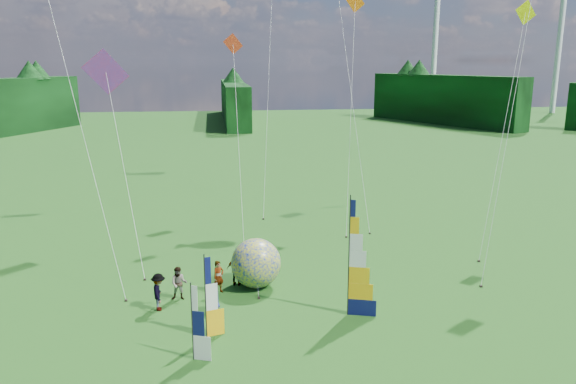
{
  "coord_description": "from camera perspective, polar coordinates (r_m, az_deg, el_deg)",
  "views": [
    {
      "loc": [
        -4.28,
        -20.21,
        11.24
      ],
      "look_at": [
        -1.0,
        4.0,
        5.5
      ],
      "focal_mm": 35.0,
      "sensor_mm": 36.0,
      "label": 1
    }
  ],
  "objects": [
    {
      "name": "bol_inflatable",
      "position": [
        28.59,
        -3.27,
        -7.22
      ],
      "size": [
        2.93,
        2.93,
        2.53
      ],
      "primitive_type": "sphere",
      "rotation": [
        0.0,
        0.0,
        0.18
      ],
      "color": "#0C2095",
      "rests_on": "ground"
    },
    {
      "name": "treeline_ring",
      "position": [
        21.89,
        4.03,
        -6.12
      ],
      "size": [
        210.0,
        210.0,
        8.0
      ],
      "primitive_type": null,
      "color": "#115218",
      "rests_on": "ground"
    },
    {
      "name": "turbine_left",
      "position": [
        137.14,
        25.85,
        13.52
      ],
      "size": [
        8.0,
        1.2,
        30.0
      ],
      "primitive_type": null,
      "color": "silver",
      "rests_on": "ground"
    },
    {
      "name": "turbine_right",
      "position": [
        131.83,
        14.71,
        14.44
      ],
      "size": [
        8.0,
        1.2,
        30.0
      ],
      "primitive_type": null,
      "color": "silver",
      "rests_on": "ground"
    },
    {
      "name": "spectator_a",
      "position": [
        28.21,
        -7.07,
        -8.55
      ],
      "size": [
        0.72,
        0.67,
        1.65
      ],
      "primitive_type": "imported",
      "rotation": [
        0.0,
        0.0,
        0.63
      ],
      "color": "#66594C",
      "rests_on": "ground"
    },
    {
      "name": "small_kite_orange",
      "position": [
        39.02,
        6.43,
        8.86
      ],
      "size": [
        6.9,
        10.78,
        16.66
      ],
      "primitive_type": null,
      "rotation": [
        0.0,
        0.0,
        0.24
      ],
      "color": "orange",
      "rests_on": "ground"
    },
    {
      "name": "side_banner_left",
      "position": [
        23.61,
        -8.38,
        -10.61
      ],
      "size": [
        0.97,
        0.37,
        3.51
      ],
      "primitive_type": null,
      "rotation": [
        0.0,
        0.0,
        0.28
      ],
      "color": "#FFB10E",
      "rests_on": "ground"
    },
    {
      "name": "side_banner_far",
      "position": [
        22.16,
        -9.71,
        -12.98
      ],
      "size": [
        0.89,
        0.4,
        3.05
      ],
      "primitive_type": null,
      "rotation": [
        0.0,
        0.0,
        -0.34
      ],
      "color": "white",
      "rests_on": "ground"
    },
    {
      "name": "small_kite_green",
      "position": [
        43.92,
        -1.98,
        12.36
      ],
      "size": [
        6.21,
        12.72,
        21.17
      ],
      "primitive_type": null,
      "rotation": [
        0.0,
        0.0,
        0.12
      ],
      "color": "green",
      "rests_on": "ground"
    },
    {
      "name": "small_kite_pink",
      "position": [
        30.32,
        -20.24,
        6.72
      ],
      "size": [
        8.49,
        10.67,
        16.46
      ],
      "primitive_type": null,
      "rotation": [
        0.0,
        0.0,
        0.25
      ],
      "color": "#F83DAD",
      "rests_on": "ground"
    },
    {
      "name": "small_kite_yellow",
      "position": [
        36.19,
        21.11,
        6.76
      ],
      "size": [
        8.53,
        9.43,
        15.44
      ],
      "primitive_type": null,
      "rotation": [
        0.0,
        0.0,
        0.15
      ],
      "color": "#FAFA00",
      "rests_on": "ground"
    },
    {
      "name": "camp_chair",
      "position": [
        26.16,
        -7.6,
        -11.16
      ],
      "size": [
        0.63,
        0.63,
        0.99
      ],
      "primitive_type": null,
      "rotation": [
        0.0,
        0.0,
        0.11
      ],
      "color": "navy",
      "rests_on": "ground"
    },
    {
      "name": "kite_whale",
      "position": [
        41.75,
        6.14,
        13.47
      ],
      "size": [
        5.61,
        15.59,
        22.95
      ],
      "primitive_type": null,
      "rotation": [
        0.0,
        0.0,
        -0.12
      ],
      "color": "black",
      "rests_on": "ground"
    },
    {
      "name": "spectator_d",
      "position": [
        28.98,
        -5.24,
        -7.82
      ],
      "size": [
        1.09,
        0.71,
        1.72
      ],
      "primitive_type": "imported",
      "rotation": [
        0.0,
        0.0,
        2.82
      ],
      "color": "#66594C",
      "rests_on": "ground"
    },
    {
      "name": "feather_banner_main",
      "position": [
        25.16,
        6.21,
        -6.73
      ],
      "size": [
        1.41,
        0.54,
        5.38
      ],
      "primitive_type": null,
      "rotation": [
        0.0,
        0.0,
        -0.31
      ],
      "color": "#0E124A",
      "rests_on": "ground"
    },
    {
      "name": "ground",
      "position": [
        23.52,
        3.86,
        -15.36
      ],
      "size": [
        220.0,
        220.0,
        0.0
      ],
      "primitive_type": "plane",
      "color": "#2B6C1B",
      "rests_on": "ground"
    },
    {
      "name": "spectator_c",
      "position": [
        26.82,
        -13.0,
        -9.87
      ],
      "size": [
        0.51,
        1.17,
        1.76
      ],
      "primitive_type": "imported",
      "rotation": [
        0.0,
        0.0,
        1.65
      ],
      "color": "#66594C",
      "rests_on": "ground"
    },
    {
      "name": "spectator_b",
      "position": [
        27.72,
        -11.02,
        -9.1
      ],
      "size": [
        0.84,
        0.48,
        1.65
      ],
      "primitive_type": "imported",
      "rotation": [
        0.0,
        0.0,
        -0.1
      ],
      "color": "#66594C",
      "rests_on": "ground"
    },
    {
      "name": "kite_parafoil",
      "position": [
        32.39,
        21.89,
        8.93
      ],
      "size": [
        11.65,
        12.18,
        18.69
      ],
      "primitive_type": null,
      "rotation": [
        0.0,
        0.0,
        0.43
      ],
      "color": "red",
      "rests_on": "ground"
    },
    {
      "name": "kite_rainbow_delta",
      "position": [
        33.45,
        -16.49,
        4.49
      ],
      "size": [
        12.44,
        15.44,
        12.95
      ],
      "primitive_type": null,
      "rotation": [
        0.0,
        0.0,
        0.42
      ],
      "color": "red",
      "rests_on": "ground"
    },
    {
      "name": "small_kite_red",
      "position": [
        36.04,
        -5.08,
        6.0
      ],
      "size": [
        4.99,
        9.34,
        13.48
      ],
      "primitive_type": null,
      "rotation": [
        0.0,
        0.0,
        0.3
      ],
      "color": "red",
      "rests_on": "ground"
    }
  ]
}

